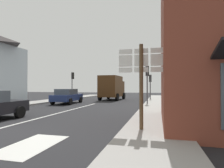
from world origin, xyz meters
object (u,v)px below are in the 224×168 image
(traffic_light_near_right, at_px, (147,76))
(delivery_truck, at_px, (112,87))
(traffic_light_far_right, at_px, (150,81))
(route_sign_post, at_px, (141,77))
(sedan_far, at_px, (67,96))
(traffic_light_far_left, at_px, (73,79))

(traffic_light_near_right, bearing_deg, delivery_truck, 129.55)
(traffic_light_far_right, bearing_deg, route_sign_post, -88.66)
(sedan_far, bearing_deg, traffic_light_far_right, 42.04)
(traffic_light_far_left, bearing_deg, sedan_far, -68.48)
(delivery_truck, xyz_separation_m, traffic_light_near_right, (4.83, -5.84, 1.01))
(sedan_far, bearing_deg, traffic_light_near_right, 3.78)
(delivery_truck, relative_size, traffic_light_near_right, 1.42)
(sedan_far, relative_size, traffic_light_far_left, 1.18)
(delivery_truck, relative_size, traffic_light_far_right, 1.59)
(route_sign_post, bearing_deg, traffic_light_far_right, 91.34)
(traffic_light_far_right, relative_size, traffic_light_far_left, 0.88)
(traffic_light_near_right, xyz_separation_m, traffic_light_far_left, (-10.28, 5.66, 0.04))
(sedan_far, bearing_deg, delivery_truck, 64.58)
(route_sign_post, height_order, traffic_light_far_right, traffic_light_far_right)
(traffic_light_far_right, distance_m, traffic_light_far_left, 10.33)
(traffic_light_near_right, distance_m, traffic_light_far_right, 6.56)
(sedan_far, distance_m, traffic_light_far_left, 6.92)
(route_sign_post, xyz_separation_m, traffic_light_far_right, (-0.40, 17.29, 0.37))
(traffic_light_far_right, xyz_separation_m, traffic_light_far_left, (-10.28, -0.90, 0.32))
(sedan_far, height_order, traffic_light_far_right, traffic_light_far_right)
(traffic_light_far_right, bearing_deg, traffic_light_far_left, -174.99)
(delivery_truck, height_order, traffic_light_near_right, traffic_light_near_right)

